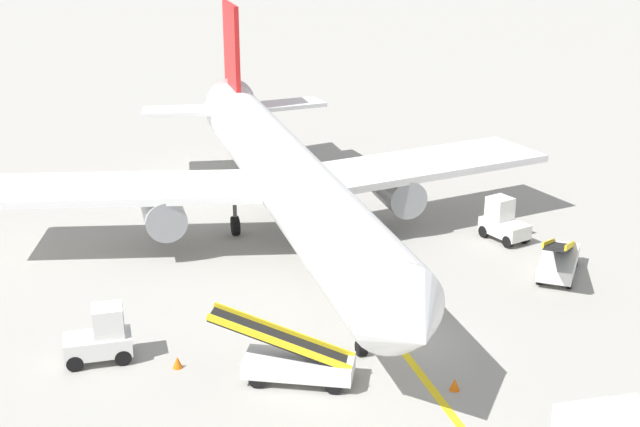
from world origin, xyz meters
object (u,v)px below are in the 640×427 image
Objects in this scene: airliner at (284,174)px; belt_loader_aft_hold at (295,361)px; belt_loader_forward_hold at (559,259)px; baggage_tug_by_cargo_door at (503,222)px; baggage_tug_near_wing at (102,337)px; safety_cone_nose_left at (177,362)px; safety_cone_wingtip_left at (455,384)px; ground_crew_marshaller at (420,289)px.

belt_loader_aft_hold is (-6.35, -11.88, -2.64)m from airliner.
baggage_tug_by_cargo_door is at bearing 77.82° from belt_loader_forward_hold.
belt_loader_forward_hold reaches higher than baggage_tug_near_wing.
safety_cone_nose_left is 9.81m from safety_cone_wingtip_left.
baggage_tug_by_cargo_door is at bearing 40.96° from safety_cone_wingtip_left.
safety_cone_nose_left is (-18.70, -3.37, -0.71)m from baggage_tug_by_cargo_door.
belt_loader_aft_hold is at bearing -162.52° from ground_crew_marshaller.
airliner is 78.85× the size of safety_cone_nose_left.
belt_loader_forward_hold and belt_loader_aft_hold have the same top height.
baggage_tug_by_cargo_door is 0.52× the size of belt_loader_aft_hold.
baggage_tug_by_cargo_door is 16.81m from belt_loader_aft_hold.
belt_loader_aft_hold is at bearing -118.11° from airliner.
airliner reaches higher than ground_crew_marshaller.
safety_cone_nose_left is (-9.49, -8.89, -3.20)m from airliner.
safety_cone_nose_left is (-3.14, 2.99, -0.56)m from belt_loader_aft_hold.
ground_crew_marshaller reaches higher than safety_cone_wingtip_left.
baggage_tug_by_cargo_door is at bearing 3.89° from baggage_tug_near_wing.
belt_loader_forward_hold is 17.75m from safety_cone_nose_left.
baggage_tug_by_cargo_door is (20.76, 1.41, 0.00)m from baggage_tug_near_wing.
safety_cone_wingtip_left is (-11.26, -9.78, -0.71)m from baggage_tug_by_cargo_door.
baggage_tug_near_wing reaches higher than safety_cone_wingtip_left.
baggage_tug_near_wing is at bearing 136.49° from safety_cone_nose_left.
safety_cone_nose_left is at bearing 139.27° from safety_cone_wingtip_left.
ground_crew_marshaller is at bearing -12.27° from baggage_tug_near_wing.
baggage_tug_by_cargo_door is 5.50× the size of safety_cone_wingtip_left.
belt_loader_aft_hold is (-14.55, -1.71, 0.00)m from belt_loader_forward_hold.
belt_loader_forward_hold reaches higher than safety_cone_wingtip_left.
airliner is 9.98m from ground_crew_marshaller.
belt_loader_forward_hold is 11.48m from safety_cone_wingtip_left.
belt_loader_aft_hold reaches higher than baggage_tug_by_cargo_door.
ground_crew_marshaller is at bearing 17.48° from belt_loader_aft_hold.
safety_cone_wingtip_left is (-2.05, -15.29, -3.20)m from airliner.
airliner is 7.52× the size of belt_loader_aft_hold.
safety_cone_wingtip_left is at bearing -97.63° from airliner.
ground_crew_marshaller is 6.40m from safety_cone_wingtip_left.
belt_loader_aft_hold reaches higher than safety_cone_wingtip_left.
baggage_tug_near_wing is 6.08× the size of safety_cone_wingtip_left.
belt_loader_aft_hold is 10.49× the size of safety_cone_nose_left.
ground_crew_marshaller is (-8.38, -4.11, -0.02)m from baggage_tug_by_cargo_door.
airliner is 11.02m from baggage_tug_by_cargo_door.
baggage_tug_by_cargo_door is 0.51× the size of belt_loader_forward_hold.
airliner is 78.85× the size of safety_cone_wingtip_left.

